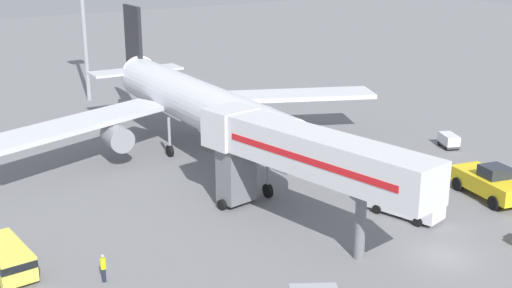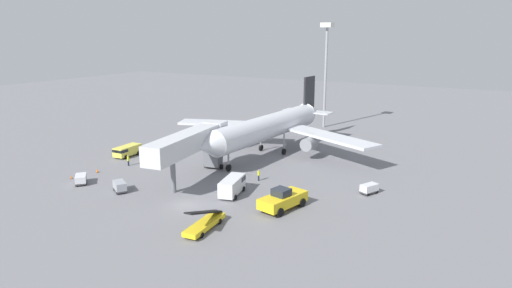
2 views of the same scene
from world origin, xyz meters
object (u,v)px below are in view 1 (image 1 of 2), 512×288
Objects in this scene: ground_crew_worker_foreground at (103,267)px; ground_crew_worker_midground at (345,177)px; airplane_at_gate at (194,103)px; service_van_mid_right at (7,258)px; service_van_near_center at (403,199)px; jet_bridge at (297,153)px; baggage_cart_rear_right at (449,140)px; pushback_tug at (490,183)px.

ground_crew_worker_foreground is 22.45m from ground_crew_worker_midground.
service_van_mid_right is (-20.90, -14.37, -3.87)m from airplane_at_gate.
service_van_near_center reaches higher than service_van_mid_right.
jet_bridge is at bearing 164.38° from service_van_near_center.
airplane_at_gate is at bearing 48.25° from ground_crew_worker_foreground.
ground_crew_worker_foreground reaches higher than baggage_cart_rear_right.
jet_bridge is at bearing -163.85° from baggage_cart_rear_right.
service_van_near_center is at bearing 170.35° from pushback_tug.
ground_crew_worker_midground is (0.26, 6.64, -0.40)m from service_van_near_center.
baggage_cart_rear_right is (42.12, 2.26, -0.32)m from service_van_mid_right.
jet_bridge is at bearing -152.46° from ground_crew_worker_midground.
service_van_near_center is (-8.13, 1.38, 0.04)m from pushback_tug.
airplane_at_gate is 5.67× the size of pushback_tug.
service_van_near_center is 18.30m from baggage_cart_rear_right.
airplane_at_gate is at bearing 34.51° from service_van_mid_right.
service_van_near_center is 22.07m from ground_crew_worker_foreground.
service_van_near_center is 2.12× the size of baggage_cart_rear_right.
airplane_at_gate is 22.68× the size of ground_crew_worker_foreground.
service_van_near_center is 3.28× the size of ground_crew_worker_foreground.
jet_bridge reaches higher than pushback_tug.
service_van_near_center reaches higher than baggage_cart_rear_right.
airplane_at_gate is at bearing 120.84° from pushback_tug.
jet_bridge reaches higher than ground_crew_worker_foreground.
jet_bridge is 11.31× the size of ground_crew_worker_midground.
ground_crew_worker_midground is (22.13, 3.78, -0.03)m from ground_crew_worker_foreground.
service_van_mid_right is at bearing 179.36° from ground_crew_worker_midground.
airplane_at_gate is at bearing 111.14° from ground_crew_worker_midground.
service_van_near_center is (8.12, -2.27, -4.34)m from jet_bridge.
airplane_at_gate is 6.91× the size of service_van_near_center.
ground_crew_worker_foreground is at bearing -170.45° from baggage_cart_rear_right.
jet_bridge reaches higher than service_van_near_center.
pushback_tug is (13.55, -22.69, -3.67)m from airplane_at_gate.
service_van_near_center reaches higher than ground_crew_worker_foreground.
jet_bridge is 10.88× the size of ground_crew_worker_foreground.
ground_crew_worker_midground is at bearing 27.54° from jet_bridge.
airplane_at_gate is 16.23m from ground_crew_worker_midground.
airplane_at_gate is at bearing 81.90° from jet_bridge.
pushback_tug reaches higher than baggage_cart_rear_right.
pushback_tug is at bearing -45.53° from ground_crew_worker_midground.
airplane_at_gate reaches higher than pushback_tug.
ground_crew_worker_foreground is at bearing 171.96° from pushback_tug.
service_van_mid_right reaches higher than baggage_cart_rear_right.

